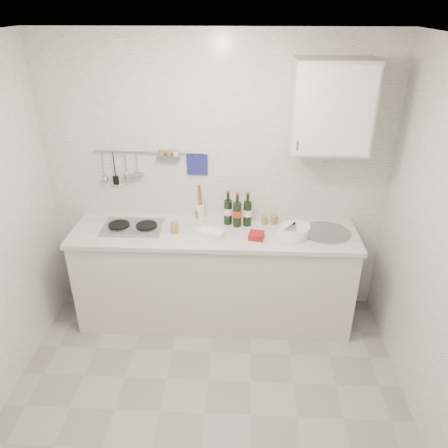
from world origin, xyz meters
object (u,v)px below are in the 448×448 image
object	(u,v)px
wine_bottles	(238,209)
plate_stack_sink	(294,231)
wall_cabinet	(332,107)
plate_stack_hob	(145,226)
utensil_crock	(200,210)

from	to	relation	value
wine_bottles	plate_stack_sink	bearing A→B (deg)	-21.28
wall_cabinet	plate_stack_sink	bearing A→B (deg)	-141.39
plate_stack_hob	utensil_crock	distance (m)	0.51
wall_cabinet	wine_bottles	xyz separation A→B (m)	(-0.70, -0.00, -0.87)
wine_bottles	plate_stack_hob	bearing A→B (deg)	-174.21
plate_stack_hob	plate_stack_sink	xyz separation A→B (m)	(1.27, -0.10, 0.03)
wall_cabinet	wine_bottles	world-z (taller)	wall_cabinet
wine_bottles	utensil_crock	bearing A→B (deg)	159.06
utensil_crock	wine_bottles	bearing A→B (deg)	-20.94
plate_stack_hob	utensil_crock	bearing A→B (deg)	24.64
plate_stack_hob	utensil_crock	world-z (taller)	utensil_crock
plate_stack_hob	wine_bottles	world-z (taller)	wine_bottles
plate_stack_hob	wine_bottles	bearing A→B (deg)	5.79
wall_cabinet	plate_stack_sink	size ratio (longest dim) A/B	2.42
plate_stack_hob	utensil_crock	xyz separation A→B (m)	(0.46, 0.21, 0.06)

